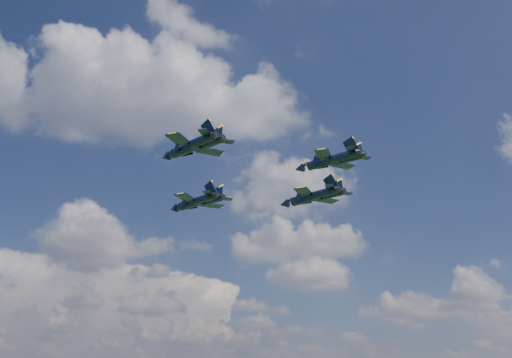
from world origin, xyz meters
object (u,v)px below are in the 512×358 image
Objects in this scene: jet_slot at (322,163)px; jet_lead at (190,204)px; jet_right at (304,198)px; jet_left at (185,149)px.

jet_lead is at bearing 89.43° from jet_slot.
jet_left is at bearing -175.30° from jet_right.
jet_left is 1.05× the size of jet_slot.
jet_left is 0.87× the size of jet_right.
jet_right is 23.24m from jet_slot.
jet_slot is at bearing -36.59° from jet_left.
jet_left reaches higher than jet_slot.
jet_right reaches higher than jet_left.
jet_lead is 30.07m from jet_slot.
jet_slot is (-0.81, -23.18, -1.41)m from jet_right.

